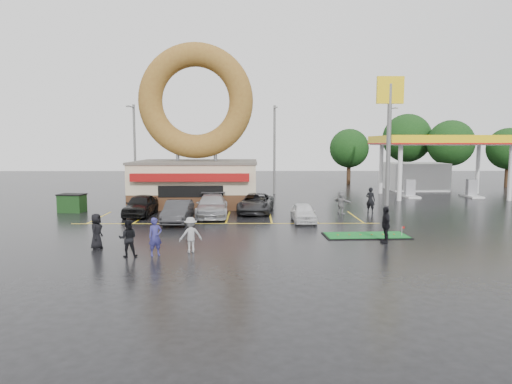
{
  "coord_description": "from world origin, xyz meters",
  "views": [
    {
      "loc": [
        1.71,
        -25.75,
        5.18
      ],
      "look_at": [
        1.95,
        2.04,
        2.2
      ],
      "focal_mm": 32.0,
      "sensor_mm": 36.0,
      "label": 1
    }
  ],
  "objects_px": {
    "streetlight_right": "(389,147)",
    "car_dgrey": "(178,212)",
    "streetlight_left": "(135,147)",
    "streetlight_mid": "(274,147)",
    "putting_green": "(366,235)",
    "person_blue": "(155,237)",
    "car_white": "(303,213)",
    "car_black": "(141,205)",
    "gas_station": "(430,158)",
    "shell_sign": "(389,116)",
    "car_grey": "(256,203)",
    "donut_shop": "(196,152)",
    "car_silver": "(212,206)",
    "dumpster": "(72,204)",
    "person_cameraman": "(386,225)"
  },
  "relations": [
    {
      "from": "dumpster",
      "to": "streetlight_mid",
      "type": "bearing_deg",
      "value": 45.34
    },
    {
      "from": "streetlight_right",
      "to": "car_dgrey",
      "type": "bearing_deg",
      "value": -136.38
    },
    {
      "from": "gas_station",
      "to": "car_white",
      "type": "height_order",
      "value": "gas_station"
    },
    {
      "from": "streetlight_mid",
      "to": "streetlight_right",
      "type": "height_order",
      "value": "same"
    },
    {
      "from": "donut_shop",
      "to": "car_white",
      "type": "distance_m",
      "value": 12.7
    },
    {
      "from": "donut_shop",
      "to": "car_silver",
      "type": "relative_size",
      "value": 2.53
    },
    {
      "from": "car_dgrey",
      "to": "car_grey",
      "type": "relative_size",
      "value": 0.86
    },
    {
      "from": "car_silver",
      "to": "person_blue",
      "type": "xyz_separation_m",
      "value": [
        -1.63,
        -11.3,
        0.11
      ]
    },
    {
      "from": "dumpster",
      "to": "streetlight_left",
      "type": "bearing_deg",
      "value": 87.86
    },
    {
      "from": "streetlight_right",
      "to": "person_blue",
      "type": "distance_m",
      "value": 33.07
    },
    {
      "from": "car_white",
      "to": "gas_station",
      "type": "bearing_deg",
      "value": 47.32
    },
    {
      "from": "streetlight_right",
      "to": "person_blue",
      "type": "bearing_deg",
      "value": -124.85
    },
    {
      "from": "dumpster",
      "to": "car_grey",
      "type": "bearing_deg",
      "value": 5.36
    },
    {
      "from": "gas_station",
      "to": "shell_sign",
      "type": "height_order",
      "value": "shell_sign"
    },
    {
      "from": "person_blue",
      "to": "donut_shop",
      "type": "bearing_deg",
      "value": 58.12
    },
    {
      "from": "streetlight_left",
      "to": "person_blue",
      "type": "height_order",
      "value": "streetlight_left"
    },
    {
      "from": "streetlight_mid",
      "to": "putting_green",
      "type": "distance_m",
      "value": 22.51
    },
    {
      "from": "streetlight_mid",
      "to": "putting_green",
      "type": "relative_size",
      "value": 1.89
    },
    {
      "from": "car_dgrey",
      "to": "car_white",
      "type": "relative_size",
      "value": 1.21
    },
    {
      "from": "streetlight_right",
      "to": "car_white",
      "type": "bearing_deg",
      "value": -121.3
    },
    {
      "from": "streetlight_left",
      "to": "streetlight_right",
      "type": "height_order",
      "value": "same"
    },
    {
      "from": "streetlight_left",
      "to": "streetlight_mid",
      "type": "xyz_separation_m",
      "value": [
        14.0,
        1.0,
        0.0
      ]
    },
    {
      "from": "donut_shop",
      "to": "car_grey",
      "type": "height_order",
      "value": "donut_shop"
    },
    {
      "from": "car_silver",
      "to": "person_cameraman",
      "type": "height_order",
      "value": "person_cameraman"
    },
    {
      "from": "streetlight_left",
      "to": "putting_green",
      "type": "bearing_deg",
      "value": -48.73
    },
    {
      "from": "car_black",
      "to": "streetlight_right",
      "type": "bearing_deg",
      "value": 36.05
    },
    {
      "from": "car_white",
      "to": "car_silver",
      "type": "bearing_deg",
      "value": 158.35
    },
    {
      "from": "streetlight_left",
      "to": "donut_shop",
      "type": "bearing_deg",
      "value": -44.78
    },
    {
      "from": "shell_sign",
      "to": "car_silver",
      "type": "distance_m",
      "value": 16.62
    },
    {
      "from": "streetlight_mid",
      "to": "car_black",
      "type": "relative_size",
      "value": 1.99
    },
    {
      "from": "gas_station",
      "to": "putting_green",
      "type": "relative_size",
      "value": 2.86
    },
    {
      "from": "shell_sign",
      "to": "person_blue",
      "type": "distance_m",
      "value": 24.1
    },
    {
      "from": "car_silver",
      "to": "car_black",
      "type": "bearing_deg",
      "value": 173.07
    },
    {
      "from": "donut_shop",
      "to": "streetlight_right",
      "type": "distance_m",
      "value": 21.0
    },
    {
      "from": "person_blue",
      "to": "dumpster",
      "type": "relative_size",
      "value": 0.98
    },
    {
      "from": "car_dgrey",
      "to": "car_grey",
      "type": "distance_m",
      "value": 6.69
    },
    {
      "from": "donut_shop",
      "to": "person_blue",
      "type": "distance_m",
      "value": 18.36
    },
    {
      "from": "car_white",
      "to": "putting_green",
      "type": "height_order",
      "value": "car_white"
    },
    {
      "from": "car_black",
      "to": "putting_green",
      "type": "xyz_separation_m",
      "value": [
        14.37,
        -7.34,
        -0.73
      ]
    },
    {
      "from": "car_silver",
      "to": "car_grey",
      "type": "height_order",
      "value": "car_silver"
    },
    {
      "from": "car_white",
      "to": "putting_green",
      "type": "distance_m",
      "value": 5.58
    },
    {
      "from": "shell_sign",
      "to": "putting_green",
      "type": "height_order",
      "value": "shell_sign"
    },
    {
      "from": "donut_shop",
      "to": "dumpster",
      "type": "relative_size",
      "value": 7.5
    },
    {
      "from": "putting_green",
      "to": "streetlight_left",
      "type": "bearing_deg",
      "value": 131.27
    },
    {
      "from": "gas_station",
      "to": "person_cameraman",
      "type": "relative_size",
      "value": 7.16
    },
    {
      "from": "car_dgrey",
      "to": "car_grey",
      "type": "xyz_separation_m",
      "value": [
        5.12,
        4.31,
        -0.01
      ]
    },
    {
      "from": "car_black",
      "to": "car_silver",
      "type": "distance_m",
      "value": 5.15
    },
    {
      "from": "car_grey",
      "to": "car_silver",
      "type": "bearing_deg",
      "value": -144.11
    },
    {
      "from": "donut_shop",
      "to": "car_silver",
      "type": "xyz_separation_m",
      "value": [
        1.87,
        -6.71,
        -3.69
      ]
    },
    {
      "from": "donut_shop",
      "to": "car_grey",
      "type": "relative_size",
      "value": 2.61
    }
  ]
}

